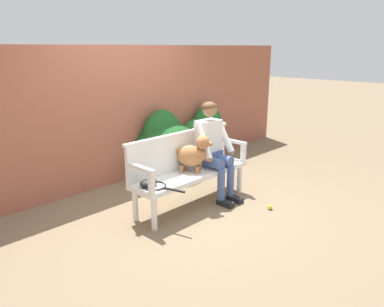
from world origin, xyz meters
The scene contains 15 objects.
ground_plane centered at (0.00, 0.00, 0.00)m, with size 40.00×40.00×0.00m, color #7A664C.
brick_garden_fence centered at (0.00, 1.59, 1.03)m, with size 8.00×0.30×2.06m, color #9E5642.
hedge_bush_mid_left centered at (1.43, 1.27, 0.40)m, with size 0.71×0.58×0.81m, color #286B2D.
hedge_bush_mid_right centered at (0.64, 1.19, 0.43)m, with size 1.14×1.08×0.86m, color #194C1E.
hedge_bush_far_right centered at (1.72, 1.27, 0.51)m, with size 0.72×0.49×1.03m, color #1E5B23.
hedge_bush_far_left centered at (0.60, 1.25, 0.54)m, with size 0.80×0.53×1.07m, color #194C1E.
garden_bench centered at (0.00, 0.00, 0.41)m, with size 1.77×0.47×0.47m.
bench_backrest centered at (0.00, 0.21, 0.72)m, with size 1.81×0.06×0.50m.
bench_armrest_left_end centered at (-0.84, -0.08, 0.67)m, with size 0.06×0.47×0.28m.
bench_armrest_right_end centered at (0.84, -0.08, 0.67)m, with size 0.06×0.47×0.28m.
person_seated centered at (0.39, -0.01, 0.74)m, with size 0.56×0.64×1.34m.
dog_on_bench centered at (0.02, -0.01, 0.71)m, with size 0.38×0.48×0.49m.
tennis_racket centered at (-0.68, -0.07, 0.48)m, with size 0.35×0.58×0.03m.
baseball_glove centered at (-0.73, 0.00, 0.51)m, with size 0.22×0.17×0.09m, color black.
tennis_ball centered at (0.61, -0.82, 0.03)m, with size 0.07×0.07×0.07m, color #CCDB33.
Camera 1 is at (-3.27, -3.16, 2.03)m, focal length 34.55 mm.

